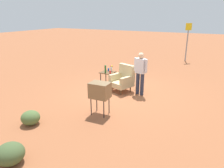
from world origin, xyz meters
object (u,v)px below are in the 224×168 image
(soda_can_red, at_px, (110,72))
(bottle_wine_green, at_px, (105,69))
(flower_vase, at_px, (111,68))
(side_table, at_px, (108,74))
(person_standing, at_px, (140,71))
(tv_on_stand, at_px, (100,90))
(road_sign, at_px, (187,40))
(soda_can_blue, at_px, (109,70))
(armchair, at_px, (123,79))

(soda_can_red, xyz_separation_m, bottle_wine_green, (-0.23, 0.02, 0.10))
(bottle_wine_green, bearing_deg, flower_vase, 74.94)
(side_table, xyz_separation_m, person_standing, (1.53, -0.21, 0.38))
(tv_on_stand, relative_size, person_standing, 0.63)
(person_standing, relative_size, bottle_wine_green, 5.12)
(side_table, xyz_separation_m, flower_vase, (0.08, 0.17, 0.25))
(person_standing, height_order, bottle_wine_green, person_standing)
(person_standing, relative_size, road_sign, 0.67)
(person_standing, height_order, road_sign, road_sign)
(tv_on_stand, distance_m, bottle_wine_green, 2.47)
(side_table, distance_m, road_sign, 7.26)
(person_standing, relative_size, soda_can_red, 13.44)
(soda_can_blue, distance_m, flower_vase, 0.15)
(soda_can_red, height_order, bottle_wine_green, bottle_wine_green)
(tv_on_stand, height_order, soda_can_blue, tv_on_stand)
(side_table, height_order, bottle_wine_green, bottle_wine_green)
(tv_on_stand, bearing_deg, armchair, 96.91)
(tv_on_stand, relative_size, soda_can_blue, 8.44)
(soda_can_red, relative_size, soda_can_blue, 1.00)
(soda_can_red, bearing_deg, armchair, 4.26)
(soda_can_blue, bearing_deg, armchair, -19.60)
(tv_on_stand, xyz_separation_m, person_standing, (0.47, 2.19, 0.16))
(tv_on_stand, xyz_separation_m, soda_can_red, (-0.84, 2.20, -0.06))
(armchair, bearing_deg, soda_can_red, -175.74)
(flower_vase, bearing_deg, soda_can_blue, -166.73)
(road_sign, bearing_deg, armchair, -99.95)
(road_sign, bearing_deg, person_standing, -93.97)
(tv_on_stand, distance_m, soda_can_red, 2.36)
(armchair, relative_size, road_sign, 0.43)
(soda_can_red, relative_size, flower_vase, 0.46)
(person_standing, relative_size, soda_can_blue, 13.44)
(road_sign, xyz_separation_m, soda_can_red, (-1.81, -7.12, -0.66))
(side_table, bearing_deg, road_sign, 73.66)
(armchair, relative_size, bottle_wine_green, 3.31)
(bottle_wine_green, distance_m, flower_vase, 0.36)
(side_table, distance_m, person_standing, 1.60)
(soda_can_blue, bearing_deg, bottle_wine_green, -84.69)
(person_standing, bearing_deg, bottle_wine_green, 178.75)
(road_sign, bearing_deg, soda_can_blue, -106.99)
(armchair, height_order, soda_can_blue, armchair)
(flower_vase, bearing_deg, tv_on_stand, -69.18)
(armchair, distance_m, flower_vase, 0.84)
(bottle_wine_green, bearing_deg, road_sign, 73.96)
(soda_can_red, bearing_deg, road_sign, 75.75)
(road_sign, distance_m, soda_can_red, 7.38)
(road_sign, xyz_separation_m, soda_can_blue, (-2.07, -6.78, -0.66))
(bottle_wine_green, bearing_deg, side_table, 86.05)
(person_standing, xyz_separation_m, soda_can_red, (-1.31, 0.02, -0.22))
(soda_can_red, bearing_deg, tv_on_stand, -69.19)
(side_table, xyz_separation_m, soda_can_blue, (-0.04, 0.14, 0.16))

